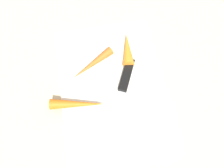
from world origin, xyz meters
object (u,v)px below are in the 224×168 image
at_px(cutting_board, 112,85).
at_px(carrot_longest, 78,104).
at_px(carrot_medium, 92,64).
at_px(carrot_shortest, 127,49).
at_px(knife, 125,80).

bearing_deg(cutting_board, carrot_longest, 115.70).
bearing_deg(carrot_medium, carrot_longest, 34.15).
bearing_deg(cutting_board, carrot_medium, 34.87).
relative_size(cutting_board, carrot_shortest, 3.83).
relative_size(cutting_board, carrot_medium, 2.87).
height_order(knife, carrot_shortest, carrot_shortest).
height_order(carrot_medium, carrot_shortest, carrot_shortest).
bearing_deg(cutting_board, carrot_shortest, -33.13).
height_order(cutting_board, carrot_medium, carrot_medium).
distance_m(carrot_longest, carrot_shortest, 0.19).
bearing_deg(carrot_longest, cutting_board, 35.39).
height_order(knife, carrot_medium, carrot_medium).
bearing_deg(carrot_shortest, carrot_longest, 138.86).
bearing_deg(cutting_board, knife, -84.51).
bearing_deg(carrot_longest, knife, 30.19).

